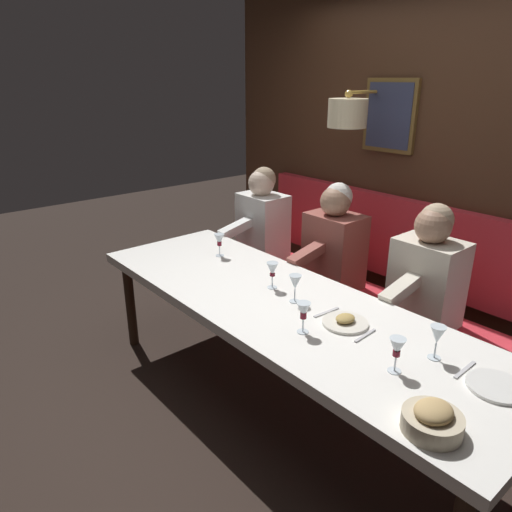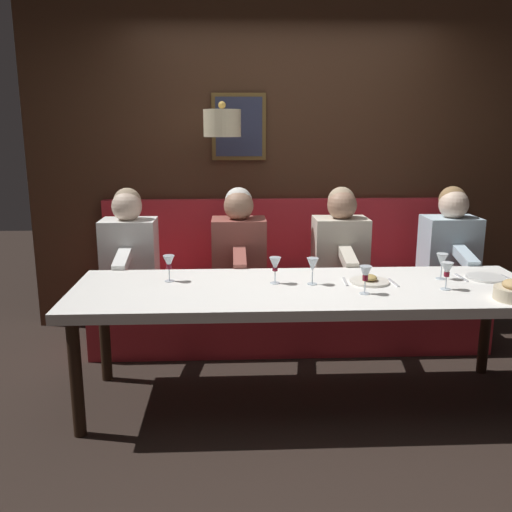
{
  "view_description": "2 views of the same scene",
  "coord_description": "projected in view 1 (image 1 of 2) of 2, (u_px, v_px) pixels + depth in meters",
  "views": [
    {
      "loc": [
        -1.68,
        -1.75,
        1.94
      ],
      "look_at": [
        0.05,
        0.3,
        0.92
      ],
      "focal_mm": 33.06,
      "sensor_mm": 36.0,
      "label": 1
    },
    {
      "loc": [
        -3.17,
        0.45,
        1.67
      ],
      "look_at": [
        0.05,
        0.3,
        0.92
      ],
      "focal_mm": 38.87,
      "sensor_mm": 36.0,
      "label": 2
    }
  ],
  "objects": [
    {
      "name": "ground_plane",
      "position": [
        281.0,
        407.0,
        2.96
      ],
      "size": [
        12.0,
        12.0,
        0.0
      ],
      "primitive_type": "plane",
      "color": "black"
    },
    {
      "name": "dining_table",
      "position": [
        283.0,
        311.0,
        2.72
      ],
      "size": [
        0.9,
        2.79,
        0.74
      ],
      "color": "white",
      "rests_on": "ground_plane"
    },
    {
      "name": "banquette_bench",
      "position": [
        371.0,
        330.0,
        3.42
      ],
      "size": [
        0.52,
        2.99,
        0.45
      ],
      "primitive_type": "cube",
      "color": "red",
      "rests_on": "ground_plane"
    },
    {
      "name": "back_wall_panel",
      "position": [
        433.0,
        164.0,
        3.36
      ],
      "size": [
        0.59,
        4.19,
        2.9
      ],
      "color": "#422819",
      "rests_on": "ground_plane"
    },
    {
      "name": "diner_near",
      "position": [
        428.0,
        271.0,
        2.93
      ],
      "size": [
        0.6,
        0.4,
        0.79
      ],
      "color": "beige",
      "rests_on": "banquette_bench"
    },
    {
      "name": "diner_middle",
      "position": [
        334.0,
        240.0,
        3.48
      ],
      "size": [
        0.6,
        0.4,
        0.79
      ],
      "color": "#934C42",
      "rests_on": "banquette_bench"
    },
    {
      "name": "diner_far",
      "position": [
        262.0,
        217.0,
        4.06
      ],
      "size": [
        0.6,
        0.4,
        0.79
      ],
      "color": "white",
      "rests_on": "banquette_bench"
    },
    {
      "name": "place_setting_0",
      "position": [
        345.0,
        322.0,
        2.45
      ],
      "size": [
        0.24,
        0.32,
        0.05
      ],
      "color": "silver",
      "rests_on": "dining_table"
    },
    {
      "name": "place_setting_1",
      "position": [
        496.0,
        386.0,
        1.94
      ],
      "size": [
        0.24,
        0.32,
        0.01
      ],
      "color": "silver",
      "rests_on": "dining_table"
    },
    {
      "name": "wine_glass_0",
      "position": [
        303.0,
        312.0,
        2.33
      ],
      "size": [
        0.07,
        0.07,
        0.16
      ],
      "color": "silver",
      "rests_on": "dining_table"
    },
    {
      "name": "wine_glass_1",
      "position": [
        219.0,
        241.0,
        3.34
      ],
      "size": [
        0.07,
        0.07,
        0.16
      ],
      "color": "silver",
      "rests_on": "dining_table"
    },
    {
      "name": "wine_glass_2",
      "position": [
        272.0,
        270.0,
        2.83
      ],
      "size": [
        0.07,
        0.07,
        0.16
      ],
      "color": "silver",
      "rests_on": "dining_table"
    },
    {
      "name": "wine_glass_3",
      "position": [
        295.0,
        283.0,
        2.65
      ],
      "size": [
        0.07,
        0.07,
        0.16
      ],
      "color": "silver",
      "rests_on": "dining_table"
    },
    {
      "name": "wine_glass_4",
      "position": [
        437.0,
        336.0,
        2.11
      ],
      "size": [
        0.07,
        0.07,
        0.16
      ],
      "color": "silver",
      "rests_on": "dining_table"
    },
    {
      "name": "wine_glass_5",
      "position": [
        397.0,
        348.0,
        2.02
      ],
      "size": [
        0.07,
        0.07,
        0.16
      ],
      "color": "silver",
      "rests_on": "dining_table"
    },
    {
      "name": "bread_bowl",
      "position": [
        432.0,
        420.0,
        1.7
      ],
      "size": [
        0.22,
        0.22,
        0.12
      ],
      "color": "beige",
      "rests_on": "dining_table"
    }
  ]
}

